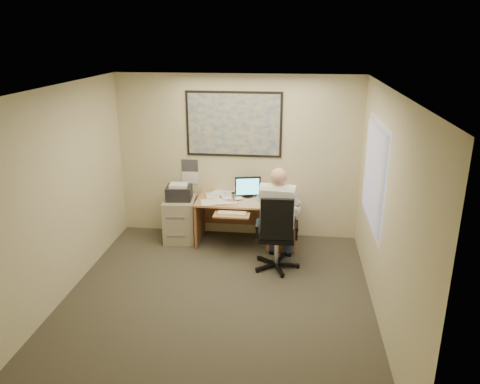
# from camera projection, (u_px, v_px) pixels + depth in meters

# --- Properties ---
(room_shell) EXTENTS (4.00, 4.50, 2.70)m
(room_shell) POSITION_uv_depth(u_px,v_px,m) (215.00, 204.00, 5.59)
(room_shell) COLOR #39362C
(room_shell) RESTS_ON ground
(desk) EXTENTS (1.60, 0.97, 1.08)m
(desk) POSITION_uv_depth(u_px,v_px,m) (267.00, 218.00, 7.61)
(desk) COLOR tan
(desk) RESTS_ON ground
(world_map) EXTENTS (1.56, 0.03, 1.06)m
(world_map) POSITION_uv_depth(u_px,v_px,m) (234.00, 124.00, 7.52)
(world_map) COLOR #1E4C93
(world_map) RESTS_ON room_shell
(wall_calendar) EXTENTS (0.28, 0.01, 0.42)m
(wall_calendar) POSITION_uv_depth(u_px,v_px,m) (190.00, 172.00, 7.87)
(wall_calendar) COLOR white
(wall_calendar) RESTS_ON room_shell
(window_blinds) EXTENTS (0.06, 1.40, 1.30)m
(window_blinds) POSITION_uv_depth(u_px,v_px,m) (374.00, 175.00, 6.06)
(window_blinds) COLOR beige
(window_blinds) RESTS_ON room_shell
(filing_cabinet) EXTENTS (0.56, 0.65, 0.98)m
(filing_cabinet) POSITION_uv_depth(u_px,v_px,m) (180.00, 215.00, 7.77)
(filing_cabinet) COLOR #A39983
(filing_cabinet) RESTS_ON ground
(office_chair) EXTENTS (0.70, 0.70, 1.16)m
(office_chair) POSITION_uv_depth(u_px,v_px,m) (276.00, 248.00, 6.79)
(office_chair) COLOR black
(office_chair) RESTS_ON ground
(person) EXTENTS (0.75, 0.99, 1.51)m
(person) POSITION_uv_depth(u_px,v_px,m) (277.00, 219.00, 6.73)
(person) COLOR silver
(person) RESTS_ON office_chair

